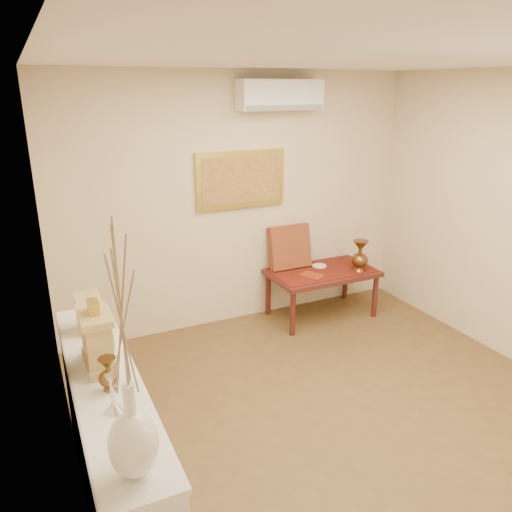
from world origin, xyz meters
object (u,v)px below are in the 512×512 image
low_table (322,276)px  brass_urn_tall (360,253)px  mantel_clock (97,338)px  white_vase (125,359)px  wooden_chest (89,312)px  display_ledge (112,447)px

low_table → brass_urn_tall: bearing=-26.6°
low_table → mantel_clock: bearing=-146.9°
white_vase → low_table: size_ratio=0.92×
brass_urn_tall → low_table: size_ratio=0.36×
white_vase → wooden_chest: (0.02, 1.46, -0.43)m
brass_urn_tall → white_vase: bearing=-140.3°
white_vase → low_table: white_vase is taller
brass_urn_tall → mantel_clock: size_ratio=1.04×
brass_urn_tall → low_table: bearing=153.4°
display_ledge → mantel_clock: 0.68m
white_vase → low_table: (2.68, 2.71, -1.05)m
mantel_clock → white_vase: bearing=-90.1°
white_vase → mantel_clock: size_ratio=2.70×
brass_urn_tall → wooden_chest: size_ratio=1.76×
white_vase → wooden_chest: bearing=89.2°
display_ledge → wooden_chest: (0.02, 0.63, 0.61)m
mantel_clock → low_table: bearing=33.1°
display_ledge → low_table: (2.67, 1.88, -0.01)m
mantel_clock → wooden_chest: mantel_clock is taller
wooden_chest → low_table: (2.66, 1.25, -0.62)m
display_ledge → mantel_clock: bearing=90.5°
mantel_clock → low_table: (2.68, 1.75, -0.67)m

